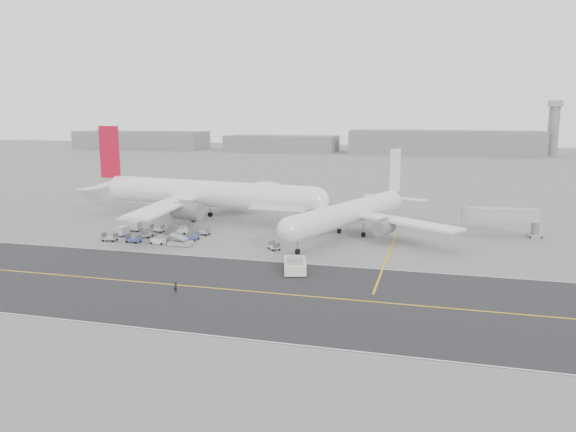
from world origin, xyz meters
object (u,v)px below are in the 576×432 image
(control_tower, at_px, (554,127))
(airliner_b, at_px, (351,212))
(airliner_a, at_px, (203,193))
(pushback_tug, at_px, (295,265))
(ground_crew_a, at_px, (176,287))
(jet_bridge, at_px, (501,216))

(control_tower, distance_m, airliner_b, 256.51)
(airliner_a, relative_size, pushback_tug, 6.67)
(airliner_a, xyz_separation_m, ground_crew_a, (17.91, -50.49, -5.24))
(ground_crew_a, bearing_deg, pushback_tug, 65.42)
(airliner_b, relative_size, pushback_tug, 4.92)
(control_tower, height_order, airliner_b, control_tower)
(airliner_b, xyz_separation_m, jet_bridge, (28.63, 7.10, -0.65))
(airliner_b, bearing_deg, control_tower, 92.42)
(jet_bridge, relative_size, ground_crew_a, 9.70)
(airliner_a, relative_size, jet_bridge, 3.95)
(airliner_b, xyz_separation_m, pushback_tug, (-4.22, -28.14, -3.60))
(airliner_a, bearing_deg, pushback_tug, -131.24)
(control_tower, bearing_deg, airliner_b, -107.87)
(jet_bridge, distance_m, ground_crew_a, 67.47)
(pushback_tug, relative_size, jet_bridge, 0.59)
(control_tower, height_order, pushback_tug, control_tower)
(airliner_b, height_order, jet_bridge, airliner_b)
(airliner_a, xyz_separation_m, pushback_tug, (30.92, -36.33, -4.98))
(pushback_tug, height_order, ground_crew_a, pushback_tug)
(airliner_a, height_order, pushback_tug, airliner_a)
(airliner_a, height_order, airliner_b, airliner_a)
(control_tower, distance_m, jet_bridge, 242.32)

